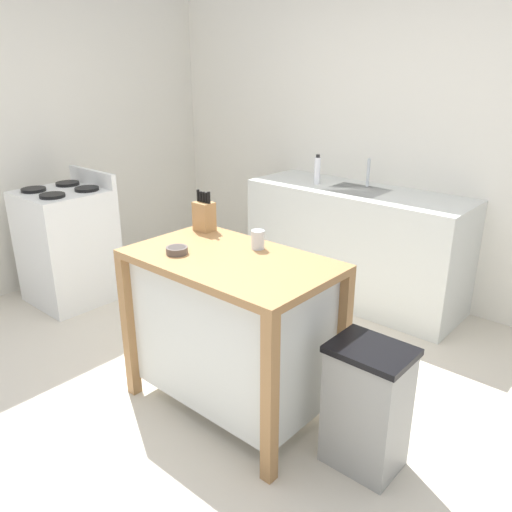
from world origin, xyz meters
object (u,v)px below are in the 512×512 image
Objects in this scene: bowl_ceramic_wide at (177,250)px; bottle_hand_soap at (317,170)px; kitchen_island at (231,326)px; sink_faucet at (368,172)px; trash_bin at (367,407)px; stove at (68,245)px; drinking_cup at (258,240)px; knife_block at (204,215)px.

bottle_hand_soap reaches higher than bowl_ceramic_wide.
bowl_ceramic_wide reaches higher than kitchen_island.
bowl_ceramic_wide is 0.48× the size of bottle_hand_soap.
sink_faucet is at bearing 98.09° from kitchen_island.
trash_bin is 2.72m from stove.
drinking_cup reaches higher than kitchen_island.
sink_faucet reaches higher than trash_bin.
bowl_ceramic_wide is at bearing -78.40° from bottle_hand_soap.
drinking_cup is 0.45× the size of sink_faucet.
knife_block is 1.62m from sink_faucet.
drinking_cup is at bearing 171.91° from trash_bin.
kitchen_island is 1.92m from sink_faucet.
knife_block is at bearing -82.46° from bottle_hand_soap.
drinking_cup is 0.16× the size of trash_bin.
bowl_ceramic_wide is at bearing -167.69° from trash_bin.
bowl_ceramic_wide is 0.11× the size of stove.
bottle_hand_soap is 0.23× the size of stove.
bottle_hand_soap is at bearing -150.92° from sink_faucet.
stove is (-1.68, -1.67, -0.55)m from sink_faucet.
sink_faucet is 0.40m from bottle_hand_soap.
stove is at bearing -132.06° from bottle_hand_soap.
bowl_ceramic_wide reaches higher than trash_bin.
drinking_cup reaches higher than bowl_ceramic_wide.
drinking_cup is 0.42× the size of bottle_hand_soap.
drinking_cup is (0.02, 0.19, 0.44)m from kitchen_island.
trash_bin is at bearing 12.31° from bowl_ceramic_wide.
kitchen_island is 9.60× the size of bowl_ceramic_wide.
sink_faucet is (-1.04, 1.75, 0.69)m from trash_bin.
kitchen_island is at bearing -81.91° from sink_faucet.
trash_bin is at bearing -1.69° from stove.
drinking_cup is at bearing -4.34° from knife_block.
knife_block is (-0.42, 0.22, 0.48)m from kitchen_island.
bowl_ceramic_wide is 1.97m from sink_faucet.
sink_faucet is at bearing 29.08° from bottle_hand_soap.
sink_faucet is (-0.26, 1.83, 0.51)m from kitchen_island.
knife_block is 2.38× the size of drinking_cup.
bottle_hand_soap is 2.06m from stove.
knife_block is 1.61m from stove.
knife_block is at bearing -95.68° from sink_faucet.
trash_bin is at bearing -8.09° from drinking_cup.
trash_bin is 0.62× the size of stove.
bowl_ceramic_wide is (-0.24, -0.14, 0.41)m from kitchen_island.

